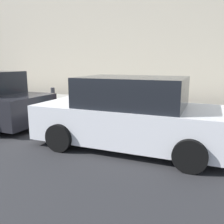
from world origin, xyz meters
name	(u,v)px	position (x,y,z in m)	size (l,w,h in m)	color
ground_plane	(63,120)	(0.00, 0.00, 0.00)	(40.00, 40.00, 0.00)	#28282B
sidewalk_curb	(97,107)	(0.00, -2.50, 0.07)	(18.00, 5.00, 0.14)	#9E9B93
building_facade_sidewalk_side	(136,15)	(0.00, -7.34, 4.73)	(24.00, 3.00, 9.46)	#B2A893
suitcase_black_0	(164,110)	(-3.32, -0.90, 0.50)	(0.48, 0.19, 0.95)	black
suitcase_navy_1	(145,110)	(-2.72, -0.81, 0.47)	(0.49, 0.24, 0.89)	navy
suitcase_olive_2	(129,109)	(-2.18, -0.79, 0.45)	(0.36, 0.22, 0.87)	#59601E
suitcase_teal_3	(115,106)	(-1.64, -0.78, 0.51)	(0.50, 0.27, 0.96)	#0F606B
suitcase_maroon_4	(101,105)	(-1.08, -0.80, 0.51)	(0.40, 0.21, 0.79)	maroon
suitcase_red_5	(89,106)	(-0.54, -0.88, 0.40)	(0.46, 0.26, 0.58)	red
fire_hydrant	(71,102)	(0.21, -0.83, 0.52)	(0.39, 0.21, 0.72)	#99999E
bollard_post	(53,99)	(0.95, -0.68, 0.60)	(0.15, 0.15, 0.91)	#333338
parked_car_white_0	(132,115)	(-3.11, 1.47, 0.78)	(4.65, 2.26, 1.67)	silver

